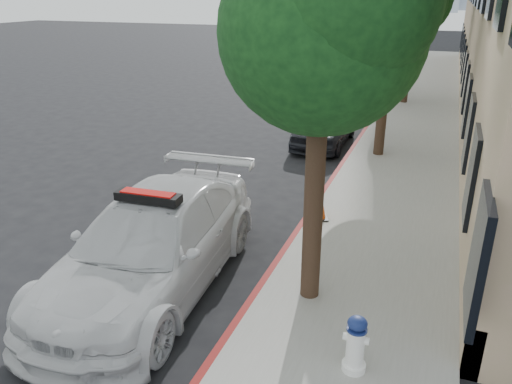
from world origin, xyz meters
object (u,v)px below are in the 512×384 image
object	(u,v)px
traffic_cone	(320,204)
parked_car_mid	(325,124)
parked_car_far	(352,83)
fire_hydrant	(356,345)
police_car	(152,244)

from	to	relation	value
traffic_cone	parked_car_mid	bearing A→B (deg)	102.46
parked_car_far	fire_hydrant	world-z (taller)	parked_car_far
parked_car_far	parked_car_mid	bearing A→B (deg)	-88.31
parked_car_far	traffic_cone	xyz separation A→B (m)	(1.92, -13.95, -0.19)
police_car	fire_hydrant	world-z (taller)	police_car
parked_car_far	traffic_cone	size ratio (longest dim) A/B	6.10
parked_car_mid	traffic_cone	size ratio (longest dim) A/B	5.85
parked_car_mid	traffic_cone	world-z (taller)	parked_car_mid
fire_hydrant	traffic_cone	xyz separation A→B (m)	(-1.54, 4.37, -0.06)
police_car	parked_car_far	size ratio (longest dim) A/B	1.37
parked_car_mid	fire_hydrant	distance (m)	10.85
police_car	parked_car_far	xyz separation A→B (m)	(0.15, 17.29, -0.13)
parked_car_far	traffic_cone	bearing A→B (deg)	-84.65
police_car	fire_hydrant	bearing A→B (deg)	-19.41
traffic_cone	police_car	bearing A→B (deg)	-121.71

